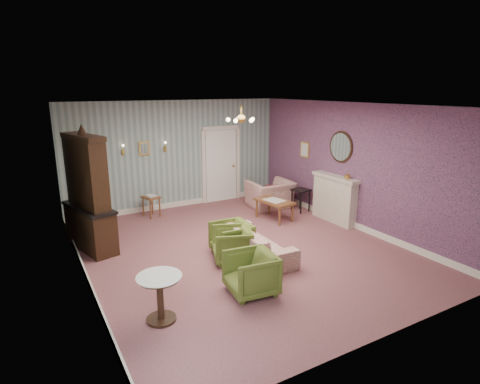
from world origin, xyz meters
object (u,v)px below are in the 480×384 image
sofa_chintz (256,237)px  fireplace (334,199)px  olive_chair_a (251,271)px  pedestal_table (160,298)px  dresser (87,190)px  wingback_chair (270,190)px  olive_chair_c (231,237)px  coffee_table (274,210)px  side_table_black (301,200)px  olive_chair_b (232,243)px

sofa_chintz → fireplace: bearing=-72.9°
olive_chair_a → pedestal_table: size_ratio=1.08×
dresser → wingback_chair: bearing=-7.7°
olive_chair_c → wingback_chair: bearing=135.8°
wingback_chair → coffee_table: bearing=64.8°
olive_chair_c → side_table_black: (2.95, 1.57, -0.06)m
olive_chair_c → pedestal_table: size_ratio=1.04×
sofa_chintz → wingback_chair: 3.26m
coffee_table → side_table_black: side_table_black is taller
olive_chair_a → wingback_chair: wingback_chair is taller
olive_chair_a → sofa_chintz: bearing=151.7°
olive_chair_a → side_table_black: size_ratio=1.23×
dresser → olive_chair_c: bearing=-50.4°
olive_chair_a → fireplace: bearing=125.8°
olive_chair_c → sofa_chintz: (0.41, -0.26, 0.01)m
olive_chair_a → side_table_black: (3.40, 3.06, -0.07)m
olive_chair_c → fireplace: (3.16, 0.53, 0.22)m
sofa_chintz → pedestal_table: sofa_chintz is taller
coffee_table → fireplace: bearing=-34.9°
dresser → sofa_chintz: bearing=-49.9°
olive_chair_c → olive_chair_a: bearing=-13.8°
sofa_chintz → coffee_table: bearing=-42.5°
coffee_table → pedestal_table: 4.87m
olive_chair_a → side_table_black: 4.57m
olive_chair_c → sofa_chintz: sofa_chintz is taller
wingback_chair → coffee_table: 1.07m
olive_chair_a → dresser: (-1.90, 3.18, 0.87)m
sofa_chintz → coffee_table: 2.25m
sofa_chintz → coffee_table: size_ratio=1.97×
sofa_chintz → pedestal_table: size_ratio=2.77×
coffee_table → side_table_black: size_ratio=1.61×
olive_chair_c → dresser: (-2.35, 1.69, 0.88)m
olive_chair_a → dresser: dresser is taller
sofa_chintz → dresser: (-2.76, 1.95, 0.87)m
sofa_chintz → wingback_chair: wingback_chair is taller
sofa_chintz → side_table_black: 3.13m
wingback_chair → side_table_black: bearing=128.0°
olive_chair_c → wingback_chair: (2.45, 2.28, 0.13)m
olive_chair_c → fireplace: fireplace is taller
dresser → fireplace: size_ratio=1.78×
olive_chair_a → dresser: 3.81m
wingback_chair → coffee_table: (-0.49, -0.91, -0.24)m
sofa_chintz → olive_chair_a: bearing=146.3°
pedestal_table → dresser: bearing=96.9°
dresser → olive_chair_b: bearing=-56.0°
coffee_table → olive_chair_b: bearing=-142.0°
olive_chair_b → coffee_table: olive_chair_b is taller
wingback_chair → dresser: (-4.80, -0.59, 0.75)m
fireplace → coffee_table: (-1.20, 0.84, -0.33)m
olive_chair_a → pedestal_table: bearing=-82.1°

